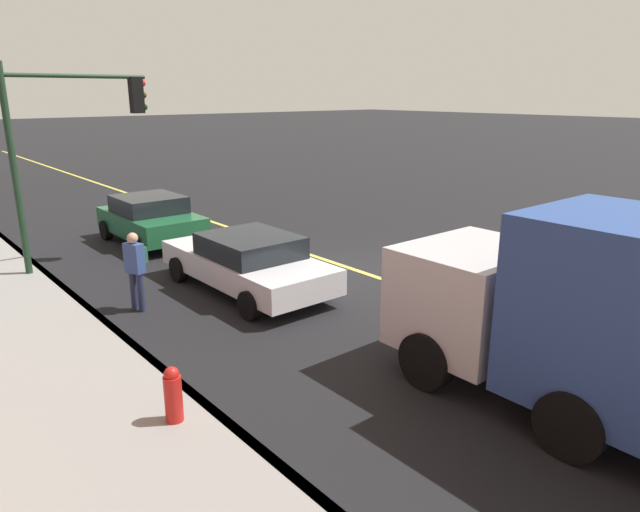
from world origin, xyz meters
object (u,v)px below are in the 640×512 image
object	(u,v)px
car_green	(151,218)
car_white	(247,261)
pedestrian_with_backpack	(136,265)
fire_hydrant	(173,399)
traffic_light_mast	(70,132)

from	to	relation	value
car_green	car_white	bearing A→B (deg)	178.64
car_white	car_green	bearing A→B (deg)	-1.36
car_green	pedestrian_with_backpack	distance (m)	5.76
car_white	fire_hydrant	xyz separation A→B (m)	(-4.17, 3.87, -0.23)
pedestrian_with_backpack	traffic_light_mast	xyz separation A→B (m)	(3.72, -0.13, 2.50)
car_white	fire_hydrant	bearing A→B (deg)	137.12
fire_hydrant	car_green	bearing A→B (deg)	-22.38
traffic_light_mast	car_green	bearing A→B (deg)	-59.79
car_white	traffic_light_mast	size ratio (longest dim) A/B	0.93
car_green	fire_hydrant	world-z (taller)	car_green
fire_hydrant	car_white	bearing A→B (deg)	-42.88
traffic_light_mast	pedestrian_with_backpack	bearing A→B (deg)	178.00
car_green	pedestrian_with_backpack	xyz separation A→B (m)	(-5.15, 2.58, 0.24)
car_green	traffic_light_mast	xyz separation A→B (m)	(-1.43, 2.45, 2.74)
car_white	pedestrian_with_backpack	distance (m)	2.50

